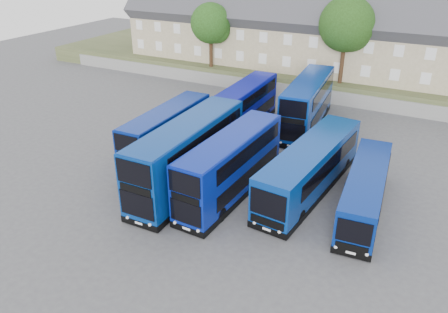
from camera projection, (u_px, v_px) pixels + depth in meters
ground at (212, 204)px, 29.68m from camera, size 120.00×120.00×0.00m
retaining_wall at (317, 95)px, 48.40m from camera, size 70.00×0.40×1.50m
earth_bank at (340, 71)px, 56.23m from camera, size 80.00×20.00×2.00m
terrace_row at (337, 32)px, 50.57m from camera, size 54.00×10.40×11.20m
dd_front_left at (167, 135)px, 35.22m from camera, size 2.60×10.36×4.09m
dd_front_mid at (188, 156)px, 30.89m from camera, size 2.92×12.18×4.83m
dd_front_right at (231, 167)px, 29.88m from camera, size 2.98×11.06×4.36m
dd_rear_left at (244, 108)px, 40.88m from camera, size 2.62×10.54×4.17m
dd_rear_right at (307, 104)px, 41.08m from camera, size 3.70×11.78×4.61m
coach_east_a at (310, 169)px, 30.57m from camera, size 3.88×12.98×3.50m
coach_east_b at (365, 192)px, 28.30m from camera, size 3.12×10.81×2.91m
tree_west at (212, 25)px, 52.26m from camera, size 4.80×4.80×7.65m
tree_mid at (348, 26)px, 45.54m from camera, size 5.76×5.76×9.18m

